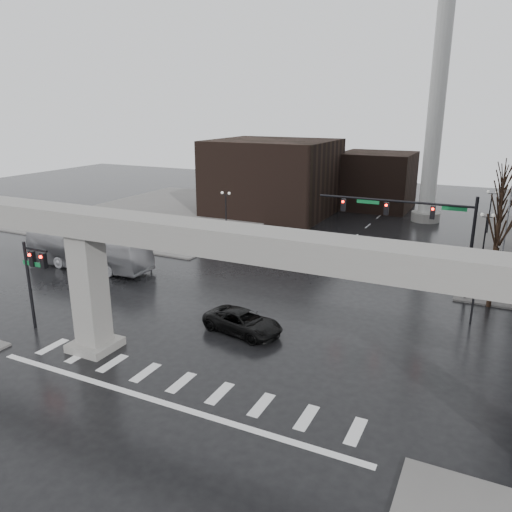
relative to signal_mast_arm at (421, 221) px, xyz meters
The scene contains 21 objects.
ground 21.64m from the signal_mast_arm, 115.57° to the right, with size 160.00×160.00×0.00m, color black.
sidewalk_nw 39.41m from the signal_mast_arm, 153.82° to the left, with size 28.00×36.00×0.15m, color #615F5C.
elevated_guideway 20.35m from the signal_mast_arm, 112.35° to the right, with size 48.00×2.60×8.70m.
building_far_left 32.68m from the signal_mast_arm, 134.74° to the left, with size 16.00×14.00×10.00m, color black.
building_far_mid 35.02m from the signal_mast_arm, 108.32° to the left, with size 10.00×10.00×8.00m, color black.
smokestack 28.38m from the signal_mast_arm, 96.28° to the left, with size 3.60×3.60×30.00m.
signal_mast_arm is the anchor object (origin of this frame).
signal_left_pole 28.09m from the signal_mast_arm, 139.26° to the right, with size 2.30×0.30×6.00m.
lamp_right_0 6.99m from the signal_mast_arm, 46.80° to the right, with size 1.22×0.32×5.11m.
lamp_right_1 10.51m from the signal_mast_arm, 63.90° to the left, with size 1.22×0.32×5.11m.
lamp_right_2 23.75m from the signal_mast_arm, 79.01° to the left, with size 1.22×0.32×5.11m.
lamp_left_0 23.12m from the signal_mast_arm, 167.96° to the right, with size 1.22×0.32×5.11m.
lamp_left_1 24.42m from the signal_mast_arm, 157.75° to the left, with size 1.22×0.32×5.11m.
lamp_left_2 32.40m from the signal_mast_arm, 134.11° to the left, with size 1.22×0.32×5.11m.
tree_right_0 6.37m from the signal_mast_arm, ahead, with size 1.09×1.58×7.50m.
tree_right_1 9.57m from the signal_mast_arm, 52.50° to the left, with size 1.09×1.61×7.67m.
tree_right_2 16.45m from the signal_mast_arm, 70.00° to the left, with size 1.10×1.63×7.85m.
tree_right_3 24.04m from the signal_mast_arm, 76.58° to the left, with size 1.11×1.66×8.02m.
tree_right_4 31.83m from the signal_mast_arm, 79.94° to the left, with size 1.12×1.69×8.19m.
pickup_truck 16.38m from the signal_mast_arm, 124.64° to the right, with size 2.51×5.44×1.51m, color black.
city_bus 29.05m from the signal_mast_arm, 166.33° to the right, with size 2.96×12.64×3.52m, color #9E9DA2.
Camera 1 is at (14.09, -20.61, 14.30)m, focal length 35.00 mm.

